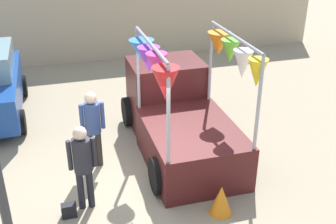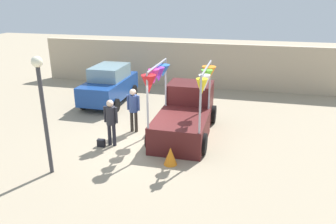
{
  "view_description": "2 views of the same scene",
  "coord_description": "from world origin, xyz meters",
  "px_view_note": "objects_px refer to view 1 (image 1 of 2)",
  "views": [
    {
      "loc": [
        -1.43,
        -7.21,
        5.25
      ],
      "look_at": [
        0.72,
        0.22,
        1.46
      ],
      "focal_mm": 45.0,
      "sensor_mm": 36.0,
      "label": 1
    },
    {
      "loc": [
        3.48,
        -10.64,
        5.29
      ],
      "look_at": [
        0.87,
        0.01,
        1.3
      ],
      "focal_mm": 35.0,
      "sensor_mm": 36.0,
      "label": 2
    }
  ],
  "objects_px": {
    "person_customer": "(82,160)",
    "folded_kite_bundle_tangerine": "(221,200)",
    "handbag": "(69,210)",
    "person_vendor": "(93,122)",
    "vendor_truck": "(177,111)"
  },
  "relations": [
    {
      "from": "folded_kite_bundle_tangerine",
      "to": "handbag",
      "type": "bearing_deg",
      "value": 165.97
    },
    {
      "from": "person_vendor",
      "to": "person_customer",
      "type": "bearing_deg",
      "value": -104.41
    },
    {
      "from": "person_customer",
      "to": "folded_kite_bundle_tangerine",
      "type": "bearing_deg",
      "value": -20.25
    },
    {
      "from": "person_customer",
      "to": "handbag",
      "type": "bearing_deg",
      "value": -150.26
    },
    {
      "from": "person_customer",
      "to": "handbag",
      "type": "xyz_separation_m",
      "value": [
        -0.35,
        -0.2,
        -0.93
      ]
    },
    {
      "from": "handbag",
      "to": "folded_kite_bundle_tangerine",
      "type": "xyz_separation_m",
      "value": [
        2.76,
        -0.69,
        0.16
      ]
    },
    {
      "from": "vendor_truck",
      "to": "person_vendor",
      "type": "bearing_deg",
      "value": -168.67
    },
    {
      "from": "person_customer",
      "to": "folded_kite_bundle_tangerine",
      "type": "distance_m",
      "value": 2.68
    },
    {
      "from": "person_customer",
      "to": "person_vendor",
      "type": "distance_m",
      "value": 1.45
    },
    {
      "from": "person_customer",
      "to": "folded_kite_bundle_tangerine",
      "type": "height_order",
      "value": "person_customer"
    },
    {
      "from": "handbag",
      "to": "person_vendor",
      "type": "bearing_deg",
      "value": 66.09
    },
    {
      "from": "handbag",
      "to": "person_customer",
      "type": "bearing_deg",
      "value": 29.74
    },
    {
      "from": "vendor_truck",
      "to": "person_vendor",
      "type": "xyz_separation_m",
      "value": [
        -2.03,
        -0.41,
        0.2
      ]
    },
    {
      "from": "vendor_truck",
      "to": "folded_kite_bundle_tangerine",
      "type": "height_order",
      "value": "vendor_truck"
    },
    {
      "from": "folded_kite_bundle_tangerine",
      "to": "person_vendor",
      "type": "bearing_deg",
      "value": 131.86
    }
  ]
}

